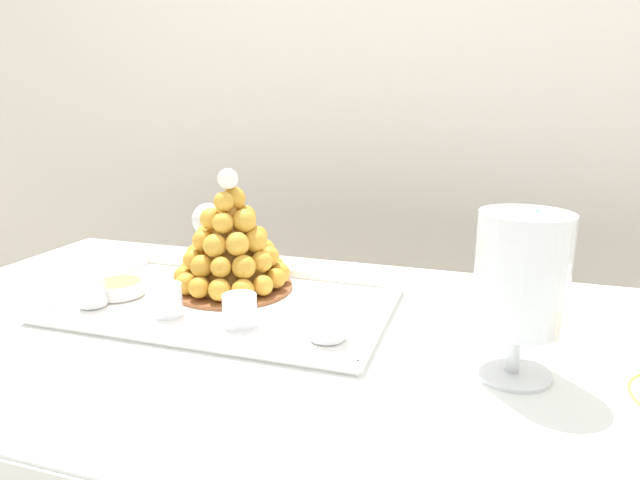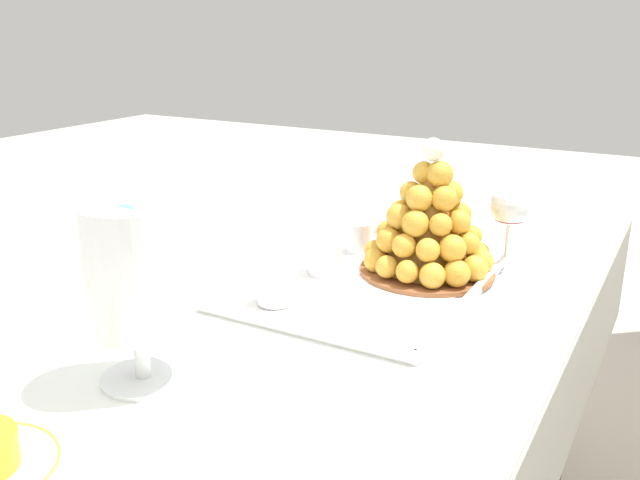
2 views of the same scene
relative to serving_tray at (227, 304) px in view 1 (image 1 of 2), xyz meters
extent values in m
cube|color=silver|center=(0.21, 0.89, 0.47)|extent=(4.80, 0.10, 2.50)
cylinder|color=brown|center=(-0.53, 0.26, -0.40)|extent=(0.04, 0.04, 0.75)
cube|color=brown|center=(0.21, -0.06, -0.02)|extent=(1.60, 0.76, 0.02)
cube|color=white|center=(0.21, -0.06, -0.01)|extent=(1.66, 0.82, 0.00)
cube|color=white|center=(0.21, 0.35, -0.13)|extent=(1.66, 0.01, 0.24)
cube|color=white|center=(0.00, 0.00, 0.00)|extent=(0.60, 0.37, 0.01)
cube|color=white|center=(0.00, -0.18, 0.01)|extent=(0.60, 0.01, 0.02)
cube|color=white|center=(0.00, 0.18, 0.01)|extent=(0.60, 0.01, 0.02)
cube|color=white|center=(-0.30, 0.00, 0.01)|extent=(0.01, 0.37, 0.02)
cube|color=white|center=(0.30, 0.00, 0.01)|extent=(0.01, 0.37, 0.02)
cylinder|color=white|center=(0.00, 0.00, 0.00)|extent=(0.34, 0.34, 0.00)
cylinder|color=brown|center=(-0.03, 0.07, 0.01)|extent=(0.24, 0.24, 0.01)
cone|color=#BB7F28|center=(-0.03, 0.07, 0.11)|extent=(0.16, 0.16, 0.19)
sphere|color=gold|center=(0.07, 0.07, 0.03)|extent=(0.04, 0.04, 0.04)
sphere|color=gold|center=(0.06, 0.12, 0.03)|extent=(0.04, 0.04, 0.04)
sphere|color=gold|center=(0.03, 0.15, 0.03)|extent=(0.05, 0.05, 0.05)
sphere|color=gold|center=(0.00, 0.17, 0.03)|extent=(0.05, 0.05, 0.05)
sphere|color=gold|center=(-0.05, 0.17, 0.03)|extent=(0.04, 0.04, 0.04)
sphere|color=gold|center=(-0.08, 0.15, 0.03)|extent=(0.04, 0.04, 0.04)
sphere|color=gold|center=(-0.11, 0.12, 0.03)|extent=(0.04, 0.04, 0.04)
sphere|color=gold|center=(-0.12, 0.07, 0.03)|extent=(0.04, 0.04, 0.04)
sphere|color=gold|center=(-0.11, 0.03, 0.03)|extent=(0.04, 0.04, 0.04)
sphere|color=gold|center=(-0.08, 0.00, 0.03)|extent=(0.04, 0.04, 0.04)
sphere|color=gold|center=(-0.05, -0.02, 0.03)|extent=(0.04, 0.04, 0.04)
sphere|color=gold|center=(0.00, -0.02, 0.03)|extent=(0.04, 0.04, 0.04)
sphere|color=gold|center=(0.03, 0.00, 0.03)|extent=(0.04, 0.04, 0.04)
sphere|color=gold|center=(0.06, 0.03, 0.03)|extent=(0.04, 0.04, 0.04)
sphere|color=gold|center=(0.05, 0.10, 0.07)|extent=(0.04, 0.04, 0.04)
sphere|color=gold|center=(0.02, 0.13, 0.07)|extent=(0.05, 0.05, 0.05)
sphere|color=gold|center=(-0.02, 0.15, 0.07)|extent=(0.04, 0.04, 0.04)
sphere|color=gold|center=(-0.06, 0.14, 0.07)|extent=(0.04, 0.04, 0.04)
sphere|color=gold|center=(-0.09, 0.11, 0.07)|extent=(0.04, 0.04, 0.04)
sphere|color=gold|center=(-0.10, 0.07, 0.07)|extent=(0.05, 0.05, 0.05)
sphere|color=gold|center=(-0.09, 0.03, 0.07)|extent=(0.04, 0.04, 0.04)
sphere|color=gold|center=(-0.05, 0.00, 0.07)|extent=(0.04, 0.04, 0.04)
sphere|color=gold|center=(-0.01, 0.00, 0.07)|extent=(0.04, 0.04, 0.04)
sphere|color=gold|center=(0.03, 0.02, 0.07)|extent=(0.05, 0.05, 0.05)
sphere|color=gold|center=(0.05, 0.06, 0.07)|extent=(0.04, 0.04, 0.04)
sphere|color=gold|center=(0.02, 0.11, 0.11)|extent=(0.04, 0.04, 0.04)
sphere|color=gold|center=(-0.02, 0.13, 0.11)|extent=(0.04, 0.04, 0.04)
sphere|color=gold|center=(-0.06, 0.12, 0.11)|extent=(0.04, 0.04, 0.04)
sphere|color=gold|center=(-0.08, 0.08, 0.11)|extent=(0.05, 0.05, 0.05)
sphere|color=gold|center=(-0.07, 0.04, 0.11)|extent=(0.04, 0.04, 0.04)
sphere|color=gold|center=(-0.03, 0.02, 0.11)|extent=(0.05, 0.05, 0.05)
sphere|color=gold|center=(0.01, 0.03, 0.11)|extent=(0.05, 0.05, 0.05)
sphere|color=gold|center=(0.03, 0.07, 0.11)|extent=(0.05, 0.05, 0.05)
sphere|color=gold|center=(-0.01, 0.10, 0.15)|extent=(0.04, 0.04, 0.04)
sphere|color=gold|center=(-0.05, 0.10, 0.15)|extent=(0.05, 0.05, 0.05)
sphere|color=gold|center=(-0.06, 0.06, 0.15)|extent=(0.04, 0.04, 0.04)
sphere|color=gold|center=(-0.02, 0.04, 0.15)|extent=(0.04, 0.04, 0.04)
sphere|color=gold|center=(0.01, 0.07, 0.15)|extent=(0.05, 0.05, 0.05)
sphere|color=gold|center=(-0.02, 0.09, 0.19)|extent=(0.05, 0.05, 0.05)
sphere|color=gold|center=(-0.03, 0.06, 0.18)|extent=(0.04, 0.04, 0.04)
sphere|color=white|center=(-0.03, 0.07, 0.23)|extent=(0.04, 0.04, 0.04)
cylinder|color=silver|center=(-0.23, -0.09, 0.03)|extent=(0.05, 0.05, 0.06)
cylinder|color=brown|center=(-0.23, -0.09, 0.01)|extent=(0.04, 0.04, 0.02)
cylinder|color=#8C603D|center=(-0.23, -0.09, 0.04)|extent=(0.04, 0.04, 0.02)
sphere|color=brown|center=(-0.23, -0.08, 0.05)|extent=(0.01, 0.01, 0.01)
cylinder|color=silver|center=(-0.07, -0.09, 0.03)|extent=(0.05, 0.05, 0.06)
cylinder|color=brown|center=(-0.07, -0.09, 0.02)|extent=(0.05, 0.05, 0.02)
cylinder|color=#8C603D|center=(-0.07, -0.09, 0.04)|extent=(0.05, 0.05, 0.02)
sphere|color=brown|center=(-0.07, -0.09, 0.05)|extent=(0.01, 0.01, 0.01)
cylinder|color=silver|center=(0.07, -0.09, 0.03)|extent=(0.06, 0.06, 0.05)
cylinder|color=#F4EAC6|center=(0.07, -0.09, 0.01)|extent=(0.05, 0.05, 0.02)
cylinder|color=white|center=(0.07, -0.09, 0.03)|extent=(0.05, 0.05, 0.02)
sphere|color=brown|center=(0.07, -0.09, 0.05)|extent=(0.02, 0.02, 0.02)
cylinder|color=silver|center=(0.22, -0.09, 0.03)|extent=(0.06, 0.06, 0.06)
cylinder|color=#F4EAC6|center=(0.22, -0.09, 0.02)|extent=(0.05, 0.05, 0.02)
cylinder|color=white|center=(0.22, -0.09, 0.04)|extent=(0.05, 0.05, 0.02)
sphere|color=brown|center=(0.22, -0.08, 0.05)|extent=(0.02, 0.02, 0.02)
cylinder|color=white|center=(-0.22, -0.02, 0.02)|extent=(0.10, 0.10, 0.03)
cylinder|color=#F2CC59|center=(-0.22, -0.02, 0.03)|extent=(0.09, 0.09, 0.00)
cylinder|color=white|center=(0.51, -0.11, 0.00)|extent=(0.11, 0.11, 0.01)
cylinder|color=white|center=(0.51, -0.11, 0.03)|extent=(0.02, 0.02, 0.07)
cylinder|color=white|center=(0.51, -0.11, 0.15)|extent=(0.12, 0.12, 0.16)
cylinder|color=#F9A54C|center=(0.53, -0.11, 0.09)|extent=(0.05, 0.05, 0.05)
cylinder|color=brown|center=(0.49, -0.09, 0.09)|extent=(0.04, 0.04, 0.02)
cylinder|color=#F9A54C|center=(0.50, -0.13, 0.09)|extent=(0.05, 0.04, 0.05)
cylinder|color=yellow|center=(0.52, -0.10, 0.11)|extent=(0.06, 0.04, 0.06)
cylinder|color=brown|center=(0.50, -0.09, 0.11)|extent=(0.05, 0.04, 0.05)
cylinder|color=#9ED860|center=(0.50, -0.11, 0.11)|extent=(0.05, 0.05, 0.05)
cylinder|color=pink|center=(0.53, -0.13, 0.11)|extent=(0.07, 0.05, 0.07)
cylinder|color=#E54C47|center=(0.52, -0.08, 0.13)|extent=(0.05, 0.04, 0.05)
cylinder|color=yellow|center=(0.47, -0.12, 0.13)|extent=(0.06, 0.05, 0.06)
cylinder|color=yellow|center=(0.52, -0.13, 0.13)|extent=(0.06, 0.05, 0.06)
cylinder|color=#72B2E0|center=(0.50, -0.09, 0.15)|extent=(0.06, 0.04, 0.06)
cylinder|color=#9ED860|center=(0.49, -0.11, 0.15)|extent=(0.06, 0.05, 0.06)
cylinder|color=brown|center=(0.51, -0.14, 0.15)|extent=(0.06, 0.05, 0.05)
cylinder|color=pink|center=(0.52, -0.11, 0.15)|extent=(0.05, 0.05, 0.04)
cylinder|color=brown|center=(0.49, -0.09, 0.17)|extent=(0.06, 0.04, 0.06)
cylinder|color=#9ED860|center=(0.49, -0.14, 0.17)|extent=(0.05, 0.05, 0.04)
cylinder|color=#F9A54C|center=(0.53, -0.12, 0.17)|extent=(0.04, 0.04, 0.03)
cylinder|color=pink|center=(0.52, -0.08, 0.17)|extent=(0.06, 0.05, 0.06)
cylinder|color=#D199D8|center=(0.47, -0.11, 0.19)|extent=(0.05, 0.05, 0.04)
cylinder|color=#9ED860|center=(0.50, -0.13, 0.19)|extent=(0.05, 0.04, 0.05)
cylinder|color=yellow|center=(0.53, -0.12, 0.19)|extent=(0.05, 0.04, 0.04)
cylinder|color=#D199D8|center=(0.51, -0.09, 0.19)|extent=(0.07, 0.05, 0.07)
cylinder|color=#72B2E0|center=(0.48, -0.13, 0.21)|extent=(0.05, 0.05, 0.03)
cylinder|color=pink|center=(0.51, -0.12, 0.21)|extent=(0.05, 0.04, 0.04)
cylinder|color=#72B2E0|center=(0.53, -0.10, 0.21)|extent=(0.04, 0.04, 0.04)
cylinder|color=pink|center=(0.49, -0.09, 0.21)|extent=(0.04, 0.04, 0.04)
cylinder|color=silver|center=(-0.14, 0.19, 0.00)|extent=(0.06, 0.06, 0.00)
cylinder|color=silver|center=(-0.14, 0.19, 0.04)|extent=(0.01, 0.01, 0.08)
sphere|color=silver|center=(-0.14, 0.19, 0.12)|extent=(0.07, 0.07, 0.07)
cylinder|color=maroon|center=(-0.14, 0.19, 0.11)|extent=(0.05, 0.05, 0.04)
camera|label=1|loc=(0.46, -0.85, 0.37)|focal=30.22mm
camera|label=2|loc=(1.08, 0.47, 0.44)|focal=38.44mm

